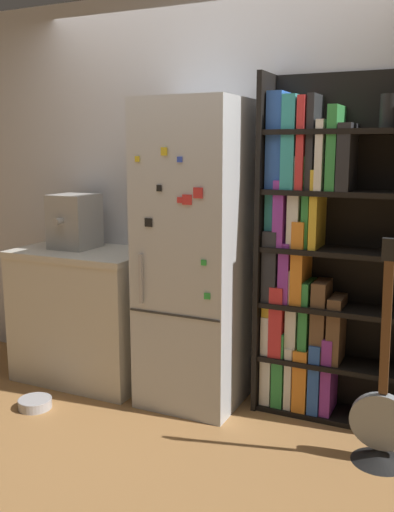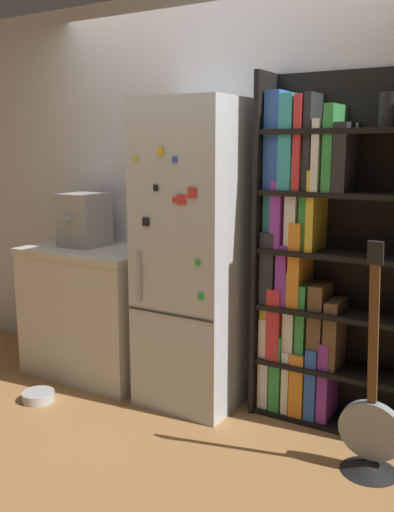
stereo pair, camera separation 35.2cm
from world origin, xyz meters
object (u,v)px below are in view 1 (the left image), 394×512
(espresso_machine, at_px, (75,221))
(guitar, at_px, (381,431))
(refrigerator, at_px, (195,256))
(bookshelf, at_px, (318,261))
(pet_bowl, at_px, (35,403))

(espresso_machine, bearing_deg, guitar, -8.76)
(refrigerator, relative_size, bookshelf, 0.93)
(refrigerator, height_order, pet_bowl, refrigerator)
(bookshelf, height_order, espresso_machine, bookshelf)
(refrigerator, xyz_separation_m, pet_bowl, (-0.85, -0.56, -0.91))
(refrigerator, xyz_separation_m, espresso_machine, (-0.94, 0.04, 0.16))
(refrigerator, distance_m, pet_bowl, 1.36)
(pet_bowl, bearing_deg, refrigerator, 33.43)
(refrigerator, distance_m, guitar, 1.45)
(bookshelf, distance_m, pet_bowl, 1.96)
(bookshelf, height_order, pet_bowl, bookshelf)
(bookshelf, xyz_separation_m, pet_bowl, (-1.58, -0.72, -0.91))
(guitar, relative_size, pet_bowl, 5.74)
(guitar, bearing_deg, espresso_machine, 171.24)
(refrigerator, height_order, espresso_machine, refrigerator)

